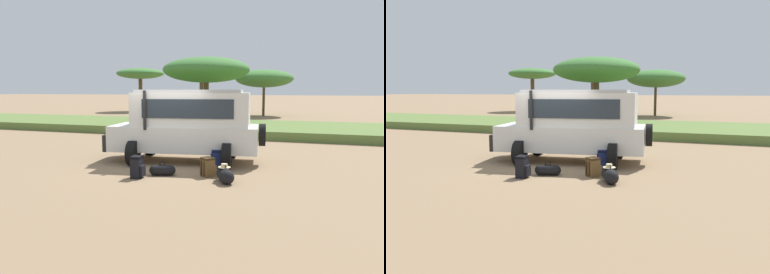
{
  "view_description": "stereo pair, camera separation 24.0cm",
  "coord_description": "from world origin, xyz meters",
  "views": [
    {
      "loc": [
        4.65,
        -11.06,
        2.44
      ],
      "look_at": [
        0.9,
        -0.35,
        1.0
      ],
      "focal_mm": 35.0,
      "sensor_mm": 36.0,
      "label": 1
    },
    {
      "loc": [
        4.87,
        -10.98,
        2.44
      ],
      "look_at": [
        0.9,
        -0.35,
        1.0
      ],
      "focal_mm": 35.0,
      "sensor_mm": 36.0,
      "label": 2
    }
  ],
  "objects": [
    {
      "name": "acacia_tree_centre_back",
      "position": [
        -2.78,
        13.07,
        3.73
      ],
      "size": [
        5.76,
        6.0,
        4.59
      ],
      "color": "brown",
      "rests_on": "ground_plane"
    },
    {
      "name": "acacia_tree_far_left",
      "position": [
        -14.89,
        27.23,
        4.2
      ],
      "size": [
        5.28,
        5.52,
        4.84
      ],
      "color": "brown",
      "rests_on": "ground_plane"
    },
    {
      "name": "acacia_tree_right_mid",
      "position": [
        -0.62,
        24.43,
        3.46
      ],
      "size": [
        5.36,
        5.51,
        4.29
      ],
      "color": "brown",
      "rests_on": "ground_plane"
    },
    {
      "name": "ground_plane",
      "position": [
        0.0,
        0.0,
        0.0
      ],
      "size": [
        320.0,
        320.0,
        0.0
      ],
      "primitive_type": "plane",
      "color": "#8C7051"
    },
    {
      "name": "duffel_bag_soft_canvas",
      "position": [
        0.38,
        -1.42,
        0.15
      ],
      "size": [
        0.74,
        0.43,
        0.4
      ],
      "color": "black",
      "rests_on": "ground_plane"
    },
    {
      "name": "grass_bank",
      "position": [
        0.0,
        10.4,
        0.22
      ],
      "size": [
        120.0,
        7.0,
        0.44
      ],
      "color": "#5B7538",
      "rests_on": "ground_plane"
    },
    {
      "name": "safari_vehicle",
      "position": [
        0.36,
        0.8,
        1.29
      ],
      "size": [
        5.47,
        3.2,
        2.44
      ],
      "color": "silver",
      "rests_on": "ground_plane"
    },
    {
      "name": "backpack_cluster_center",
      "position": [
        -0.15,
        -1.93,
        0.3
      ],
      "size": [
        0.4,
        0.4,
        0.61
      ],
      "color": "black",
      "rests_on": "ground_plane"
    },
    {
      "name": "acacia_tree_left_mid",
      "position": [
        -6.0,
        22.06,
        4.56
      ],
      "size": [
        5.64,
        5.28,
        5.22
      ],
      "color": "brown",
      "rests_on": "ground_plane"
    },
    {
      "name": "duffel_bag_low_black_case",
      "position": [
        2.28,
        -1.62,
        0.19
      ],
      "size": [
        0.59,
        0.8,
        0.48
      ],
      "color": "black",
      "rests_on": "ground_plane"
    },
    {
      "name": "backpack_near_rear_wheel",
      "position": [
        1.65,
        -1.11,
        0.26
      ],
      "size": [
        0.47,
        0.48,
        0.54
      ],
      "color": "brown",
      "rests_on": "ground_plane"
    },
    {
      "name": "backpack_beside_front_wheel",
      "position": [
        1.62,
        0.01,
        0.28
      ],
      "size": [
        0.46,
        0.42,
        0.58
      ],
      "color": "navy",
      "rests_on": "ground_plane"
    }
  ]
}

